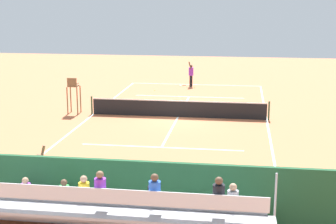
# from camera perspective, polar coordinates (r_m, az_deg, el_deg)

# --- Properties ---
(ground_plane) EXTENTS (60.00, 60.00, 0.00)m
(ground_plane) POSITION_cam_1_polar(r_m,az_deg,el_deg) (29.12, 1.14, -0.56)
(ground_plane) COLOR #CC7047
(court_line_markings) EXTENTS (10.10, 22.20, 0.01)m
(court_line_markings) POSITION_cam_1_polar(r_m,az_deg,el_deg) (29.15, 1.15, -0.54)
(court_line_markings) COLOR white
(court_line_markings) RESTS_ON ground
(tennis_net) EXTENTS (10.30, 0.10, 1.07)m
(tennis_net) POSITION_cam_1_polar(r_m,az_deg,el_deg) (29.00, 1.14, 0.40)
(tennis_net) COLOR black
(tennis_net) RESTS_ON ground
(backdrop_wall) EXTENTS (18.00, 0.16, 2.00)m
(backdrop_wall) POSITION_cam_1_polar(r_m,az_deg,el_deg) (15.64, -5.38, -8.85)
(backdrop_wall) COLOR #235633
(backdrop_wall) RESTS_ON ground
(bleacher_stand) EXTENTS (9.06, 2.40, 2.48)m
(bleacher_stand) POSITION_cam_1_polar(r_m,az_deg,el_deg) (14.41, -6.38, -11.01)
(bleacher_stand) COLOR #B2B2B7
(bleacher_stand) RESTS_ON ground
(umpire_chair) EXTENTS (0.67, 0.67, 2.14)m
(umpire_chair) POSITION_cam_1_polar(r_m,az_deg,el_deg) (30.26, -10.58, 2.28)
(umpire_chair) COLOR brown
(umpire_chair) RESTS_ON ground
(courtside_bench) EXTENTS (1.80, 0.40, 0.93)m
(courtside_bench) POSITION_cam_1_polar(r_m,az_deg,el_deg) (16.20, 0.74, -9.69)
(courtside_bench) COLOR #33383D
(courtside_bench) RESTS_ON ground
(equipment_bag) EXTENTS (0.90, 0.36, 0.36)m
(equipment_bag) POSITION_cam_1_polar(r_m,az_deg,el_deg) (16.62, -6.79, -10.59)
(equipment_bag) COLOR black
(equipment_bag) RESTS_ON ground
(tennis_player) EXTENTS (0.46, 0.56, 1.93)m
(tennis_player) POSITION_cam_1_polar(r_m,az_deg,el_deg) (38.86, 2.60, 4.37)
(tennis_player) COLOR black
(tennis_player) RESTS_ON ground
(tennis_racket) EXTENTS (0.58, 0.34, 0.03)m
(tennis_racket) POSITION_cam_1_polar(r_m,az_deg,el_deg) (39.36, 1.46, 3.01)
(tennis_racket) COLOR black
(tennis_racket) RESTS_ON ground
(tennis_ball_near) EXTENTS (0.07, 0.07, 0.07)m
(tennis_ball_near) POSITION_cam_1_polar(r_m,az_deg,el_deg) (37.20, -1.50, 2.46)
(tennis_ball_near) COLOR #CCDB33
(tennis_ball_near) RESTS_ON ground
(tennis_ball_far) EXTENTS (0.07, 0.07, 0.07)m
(tennis_ball_far) POSITION_cam_1_polar(r_m,az_deg,el_deg) (38.29, 2.97, 2.74)
(tennis_ball_far) COLOR #CCDB33
(tennis_ball_far) RESTS_ON ground
(line_judge) EXTENTS (0.44, 0.56, 1.93)m
(line_judge) POSITION_cam_1_polar(r_m,az_deg,el_deg) (17.62, -14.21, -6.60)
(line_judge) COLOR #232328
(line_judge) RESTS_ON ground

